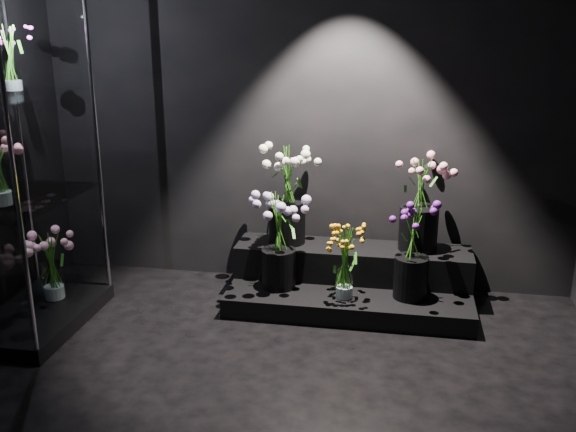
# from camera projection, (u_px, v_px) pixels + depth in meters

# --- Properties ---
(floor) EXTENTS (4.00, 4.00, 0.00)m
(floor) POSITION_uv_depth(u_px,v_px,m) (246.00, 430.00, 3.24)
(floor) COLOR black
(floor) RESTS_ON ground
(wall_back) EXTENTS (4.00, 0.00, 4.00)m
(wall_back) POSITION_uv_depth(u_px,v_px,m) (307.00, 102.00, 4.70)
(wall_back) COLOR black
(wall_back) RESTS_ON floor
(display_riser) EXTENTS (1.72, 0.76, 0.38)m
(display_riser) POSITION_uv_depth(u_px,v_px,m) (351.00, 280.00, 4.68)
(display_riser) COLOR black
(display_riser) RESTS_ON floor
(display_case) EXTENTS (0.62, 1.03, 2.27)m
(display_case) POSITION_uv_depth(u_px,v_px,m) (18.00, 161.00, 4.03)
(display_case) COLOR black
(display_case) RESTS_ON floor
(bouquet_orange_bells) EXTENTS (0.29, 0.29, 0.53)m
(bouquet_orange_bells) POSITION_uv_depth(u_px,v_px,m) (345.00, 261.00, 4.35)
(bouquet_orange_bells) COLOR white
(bouquet_orange_bells) RESTS_ON display_riser
(bouquet_lilac) EXTENTS (0.47, 0.47, 0.70)m
(bouquet_lilac) POSITION_uv_depth(u_px,v_px,m) (279.00, 233.00, 4.49)
(bouquet_lilac) COLOR black
(bouquet_lilac) RESTS_ON display_riser
(bouquet_purple) EXTENTS (0.39, 0.39, 0.67)m
(bouquet_purple) POSITION_uv_depth(u_px,v_px,m) (413.00, 246.00, 4.33)
(bouquet_purple) COLOR black
(bouquet_purple) RESTS_ON display_riser
(bouquet_cream_roses) EXTENTS (0.39, 0.39, 0.72)m
(bouquet_cream_roses) POSITION_uv_depth(u_px,v_px,m) (287.00, 190.00, 4.70)
(bouquet_cream_roses) COLOR black
(bouquet_cream_roses) RESTS_ON display_riser
(bouquet_pink_roses) EXTENTS (0.46, 0.46, 0.68)m
(bouquet_pink_roses) POSITION_uv_depth(u_px,v_px,m) (420.00, 198.00, 4.55)
(bouquet_pink_roses) COLOR black
(bouquet_pink_roses) RESTS_ON display_riser
(bouquet_case_magenta) EXTENTS (0.25, 0.25, 0.40)m
(bouquet_case_magenta) POSITION_uv_depth(u_px,v_px,m) (10.00, 57.00, 3.98)
(bouquet_case_magenta) COLOR white
(bouquet_case_magenta) RESTS_ON display_case
(bouquet_case_base_pink) EXTENTS (0.40, 0.40, 0.48)m
(bouquet_case_base_pink) POSITION_uv_depth(u_px,v_px,m) (51.00, 265.00, 4.44)
(bouquet_case_base_pink) COLOR white
(bouquet_case_base_pink) RESTS_ON display_case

